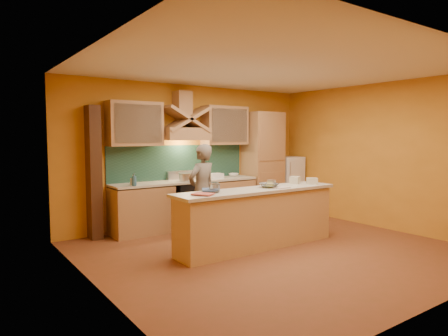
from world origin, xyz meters
TOP-DOWN VIEW (x-y plane):
  - floor at (0.00, 0.00)m, footprint 5.50×5.00m
  - ceiling at (0.00, 0.00)m, footprint 5.50×5.00m
  - wall_back at (0.00, 2.50)m, footprint 5.50×0.02m
  - wall_front at (0.00, -2.50)m, footprint 5.50×0.02m
  - wall_left at (-2.75, 0.00)m, footprint 0.02×5.00m
  - wall_right at (2.75, 0.00)m, footprint 0.02×5.00m
  - base_cabinet_left at (-1.25, 2.20)m, footprint 1.10×0.60m
  - base_cabinet_right at (0.65, 2.20)m, footprint 1.10×0.60m
  - counter_top at (-0.30, 2.20)m, footprint 3.00×0.62m
  - stove at (-0.30, 2.20)m, footprint 0.60×0.58m
  - backsplash at (-0.30, 2.48)m, footprint 3.00×0.03m
  - range_hood at (-0.30, 2.25)m, footprint 0.92×0.50m
  - hood_chimney at (-0.30, 2.35)m, footprint 0.30×0.30m
  - upper_cabinet_left at (-1.30, 2.33)m, footprint 1.00×0.35m
  - upper_cabinet_right at (0.70, 2.33)m, footprint 1.00×0.35m
  - pantry_column at (1.65, 2.20)m, footprint 0.80×0.60m
  - fridge at (2.40, 2.20)m, footprint 0.58×0.60m
  - trim_column_left at (-2.05, 2.35)m, footprint 0.20×0.30m
  - island_body at (-0.10, 0.30)m, footprint 2.80×0.55m
  - island_top at (-0.10, 0.30)m, footprint 2.90×0.62m
  - person at (-0.45, 1.39)m, footprint 0.68×0.53m
  - pot_large at (-0.42, 2.07)m, footprint 0.25×0.25m
  - pot_small at (-0.07, 2.29)m, footprint 0.26×0.26m
  - soap_bottle_a at (-1.45, 2.09)m, footprint 0.08×0.08m
  - soap_bottle_b at (-1.49, 1.94)m, footprint 0.12×0.12m
  - bowl_back at (0.91, 2.30)m, footprint 0.23×0.23m
  - dish_rack at (0.36, 2.18)m, footprint 0.28×0.22m
  - book_lower at (-1.28, 0.16)m, footprint 0.33×0.35m
  - book_upper at (-1.03, 0.48)m, footprint 0.36×0.38m
  - jar_large at (-0.91, 0.34)m, footprint 0.19×0.19m
  - jar_small at (-0.86, 0.37)m, footprint 0.16×0.16m
  - kitchen_scale at (0.25, 0.36)m, footprint 0.14×0.14m
  - mixing_bowl at (0.14, 0.30)m, footprint 0.37×0.37m
  - cloth at (0.27, 0.15)m, footprint 0.26×0.20m
  - grocery_bag_a at (0.89, 0.46)m, footprint 0.24×0.23m
  - grocery_bag_b at (1.07, 0.22)m, footprint 0.23×0.22m

SIDE VIEW (x-z plane):
  - floor at x=0.00m, z-range -0.01..0.01m
  - base_cabinet_left at x=-1.25m, z-range 0.00..0.86m
  - base_cabinet_right at x=0.65m, z-range 0.00..0.86m
  - island_body at x=-0.10m, z-range 0.00..0.88m
  - stove at x=-0.30m, z-range 0.00..0.90m
  - fridge at x=2.40m, z-range 0.00..1.30m
  - person at x=-0.45m, z-range 0.00..1.64m
  - counter_top at x=-0.30m, z-range 0.88..0.92m
  - island_top at x=-0.10m, z-range 0.90..0.95m
  - bowl_back at x=0.91m, z-range 0.92..0.99m
  - cloth at x=0.27m, z-range 0.94..0.96m
  - book_lower at x=-1.28m, z-range 0.94..0.97m
  - pot_small at x=-0.07m, z-range 0.90..1.03m
  - dish_rack at x=0.36m, z-range 0.92..1.02m
  - book_upper at x=-1.03m, z-range 0.97..0.99m
  - pot_large at x=-0.42m, z-range 0.90..1.06m
  - mixing_bowl at x=0.14m, z-range 0.95..1.02m
  - kitchen_scale at x=0.25m, z-range 0.94..1.04m
  - grocery_bag_b at x=1.07m, z-range 0.95..1.05m
  - jar_small at x=-0.86m, z-range 0.95..1.07m
  - grocery_bag_a at x=0.89m, z-range 0.94..1.07m
  - soap_bottle_a at x=-1.45m, z-range 0.92..1.10m
  - jar_large at x=-0.91m, z-range 0.94..1.10m
  - soap_bottle_b at x=-1.49m, z-range 0.92..1.15m
  - pantry_column at x=1.65m, z-range 0.00..2.30m
  - trim_column_left at x=-2.05m, z-range 0.00..2.30m
  - backsplash at x=-0.30m, z-range 0.90..1.60m
  - wall_back at x=0.00m, z-range 0.00..2.80m
  - wall_front at x=0.00m, z-range 0.00..2.80m
  - wall_left at x=-2.75m, z-range 0.00..2.80m
  - wall_right at x=2.75m, z-range 0.00..2.80m
  - range_hood at x=-0.30m, z-range 1.70..1.94m
  - upper_cabinet_left at x=-1.30m, z-range 1.60..2.40m
  - upper_cabinet_right at x=0.70m, z-range 1.60..2.40m
  - hood_chimney at x=-0.30m, z-range 2.15..2.65m
  - ceiling at x=0.00m, z-range 2.79..2.80m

